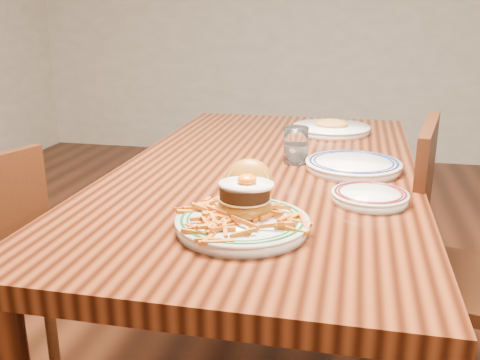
% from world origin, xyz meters
% --- Properties ---
extents(table, '(0.85, 1.60, 0.75)m').
position_xyz_m(table, '(0.00, 0.00, 0.66)').
color(table, black).
rests_on(table, floor).
extents(chair_right, '(0.48, 0.48, 0.89)m').
position_xyz_m(chair_right, '(0.56, 0.02, 0.48)').
color(chair_right, '#3D190C').
rests_on(chair_right, floor).
extents(main_plate, '(0.28, 0.29, 0.13)m').
position_xyz_m(main_plate, '(0.03, -0.47, 0.79)').
color(main_plate, white).
rests_on(main_plate, table).
extents(side_plate, '(0.18, 0.18, 0.03)m').
position_xyz_m(side_plate, '(0.29, -0.25, 0.77)').
color(side_plate, white).
rests_on(side_plate, table).
extents(rear_plate, '(0.27, 0.27, 0.03)m').
position_xyz_m(rear_plate, '(0.24, 0.01, 0.77)').
color(rear_plate, white).
rests_on(rear_plate, table).
extents(water_glass, '(0.07, 0.07, 0.11)m').
position_xyz_m(water_glass, '(0.07, 0.06, 0.80)').
color(water_glass, white).
rests_on(water_glass, table).
extents(far_plate, '(0.29, 0.29, 0.05)m').
position_xyz_m(far_plate, '(0.16, 0.50, 0.77)').
color(far_plate, white).
rests_on(far_plate, table).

